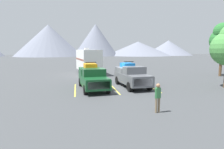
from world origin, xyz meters
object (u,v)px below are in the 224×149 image
object	(u,v)px
person_a	(158,96)
camper_trailer_a	(88,60)
pickup_truck_b	(131,75)
pickup_truck_a	(92,77)

from	to	relation	value
person_a	camper_trailer_a	bearing A→B (deg)	98.92
pickup_truck_b	camper_trailer_a	bearing A→B (deg)	108.54
pickup_truck_b	camper_trailer_a	size ratio (longest dim) A/B	0.64
pickup_truck_b	person_a	size ratio (longest dim) A/B	3.15
camper_trailer_a	person_a	world-z (taller)	camper_trailer_a
pickup_truck_a	camper_trailer_a	size ratio (longest dim) A/B	0.67
pickup_truck_a	camper_trailer_a	xyz separation A→B (m)	(0.27, 11.13, 0.95)
camper_trailer_a	pickup_truck_a	bearing A→B (deg)	-91.40
pickup_truck_a	person_a	world-z (taller)	pickup_truck_a
pickup_truck_b	camper_trailer_a	world-z (taller)	camper_trailer_a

